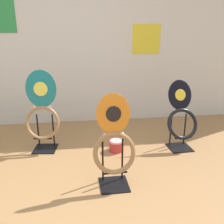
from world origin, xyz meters
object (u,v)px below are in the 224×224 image
toilet_seat_display_teal_sax (42,114)px  toilet_seat_display_jazz_black (181,118)px  toilet_seat_display_orange_sun (114,147)px  paint_can (116,145)px

toilet_seat_display_teal_sax → toilet_seat_display_jazz_black: toilet_seat_display_teal_sax is taller
toilet_seat_display_orange_sun → toilet_seat_display_teal_sax: bearing=130.7°
toilet_seat_display_jazz_black → toilet_seat_display_orange_sun: (-0.95, -0.71, 0.02)m
toilet_seat_display_teal_sax → paint_can: size_ratio=5.43×
toilet_seat_display_teal_sax → paint_can: toilet_seat_display_teal_sax is taller
toilet_seat_display_jazz_black → toilet_seat_display_orange_sun: size_ratio=0.93×
toilet_seat_display_orange_sun → paint_can: bearing=79.8°
toilet_seat_display_teal_sax → toilet_seat_display_orange_sun: toilet_seat_display_teal_sax is taller
toilet_seat_display_jazz_black → paint_can: bearing=179.0°
toilet_seat_display_orange_sun → paint_can: toilet_seat_display_orange_sun is taller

